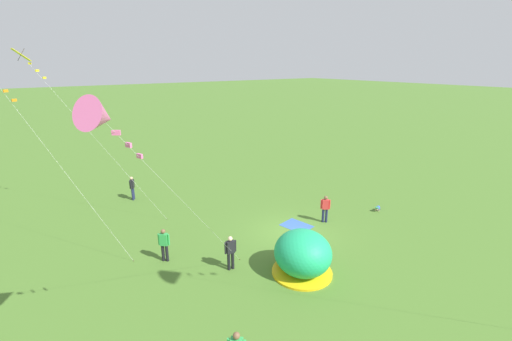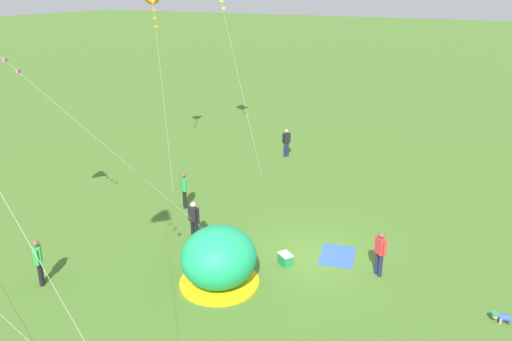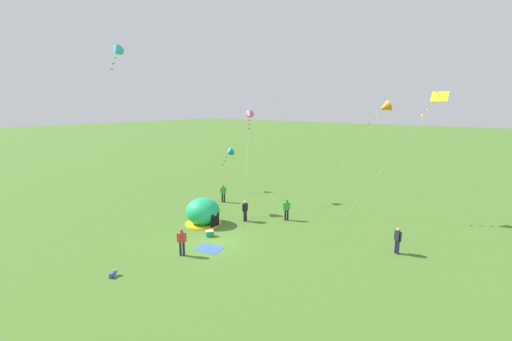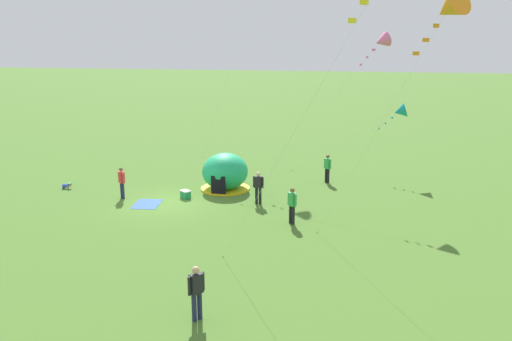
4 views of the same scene
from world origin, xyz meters
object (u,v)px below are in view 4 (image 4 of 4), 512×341
Objects in this scene: toddler_crawling at (67,186)px; person_center_field at (258,186)px; person_strolling at (292,204)px; person_watching_sky at (327,167)px; cooler_box at (186,194)px; kite_orange at (449,8)px; kite_pink at (381,41)px; popup_tent at (225,172)px; person_with_toddler at (196,290)px; person_near_tent at (122,181)px; kite_teal at (400,111)px.

person_center_field is (-0.03, 11.39, 0.79)m from toddler_crawling.
person_strolling is 7.65m from person_watching_sky.
toddler_crawling is 13.88m from person_strolling.
kite_orange is (7.96, 11.80, 8.78)m from cooler_box.
cooler_box is at bearing -67.28° from kite_pink.
cooler_box is at bearing -34.20° from popup_tent.
kite_pink is (-4.05, 17.04, 8.04)m from toddler_crawling.
kite_pink is at bearing -170.10° from kite_orange.
popup_tent is 3.35m from person_center_field.
toddler_crawling is at bearing -89.84° from person_center_field.
person_with_toddler is at bearing 5.50° from person_center_field.
kite_teal is (-8.83, 14.25, 3.12)m from person_near_tent.
person_strolling is 11.19m from kite_orange.
kite_pink is at bearing 103.37° from toddler_crawling.
kite_pink reaches higher than toddler_crawling.
person_near_tent is at bearing -82.80° from person_center_field.
kite_teal is (-5.72, 9.47, 3.09)m from popup_tent.
person_strolling is (2.47, 13.64, 0.79)m from toddler_crawling.
person_near_tent is 7.38m from person_center_field.
person_center_field and person_watching_sky have the same top height.
kite_pink reaches higher than cooler_box.
person_center_field is at bearing -174.50° from person_with_toddler.
person_near_tent is 1.00× the size of person_watching_sky.
person_with_toddler is 10.99m from kite_orange.
person_center_field is at bearing -138.00° from person_strolling.
popup_tent is 0.29× the size of kite_orange.
toddler_crawling is at bearing -100.26° from person_strolling.
person_strolling is at bearing 172.69° from person_with_toddler.
toddler_crawling is at bearing -76.63° from kite_pink.
person_with_toddler is (8.95, -1.15, 0.00)m from person_strolling.
kite_teal reaches higher than popup_tent.
popup_tent is 1.63× the size of person_strolling.
kite_orange is (5.50, 5.50, 8.04)m from person_strolling.
person_near_tent is (-10.53, -8.42, 0.00)m from person_with_toddler.
kite_pink reaches higher than person_near_tent.
person_with_toddler reaches higher than toddler_crawling.
popup_tent is at bearing 104.06° from toddler_crawling.
toddler_crawling is 0.08× the size of kite_teal.
person_near_tent is 15.66m from kite_pink.
popup_tent reaches higher than person_watching_sky.
person_watching_sky is 0.24× the size of kite_teal.
cooler_box is at bearing -89.40° from person_center_field.
popup_tent is at bearing -61.77° from person_watching_sky.
person_strolling is at bearing -135.00° from kite_orange.
toddler_crawling is at bearing -75.94° from popup_tent.
person_near_tent is 0.24× the size of kite_teal.
kite_orange is 1.10× the size of kite_pink.
person_near_tent is at bearing -56.97° from popup_tent.
kite_pink is (-4.02, 5.65, 7.26)m from person_center_field.
kite_pink is at bearing 152.44° from person_strolling.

